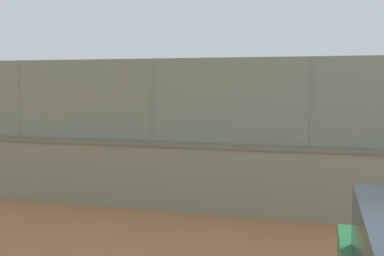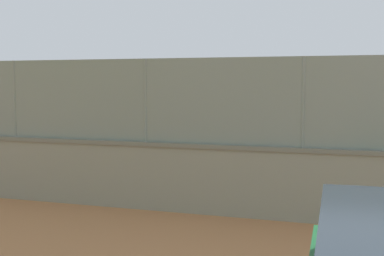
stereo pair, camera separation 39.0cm
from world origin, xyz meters
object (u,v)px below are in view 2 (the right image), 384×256
Objects in this scene: player_crossing_court at (156,129)px; spare_ball_by_wall at (133,195)px; sports_ball at (127,115)px; player_at_service_line at (294,119)px.

spare_ball_by_wall is at bearing 106.50° from player_crossing_court.
player_crossing_court is at bearing -125.11° from sports_ball.
sports_ball is at bearing 54.89° from player_crossing_court.
spare_ball_by_wall is at bearing 115.13° from sports_ball.
player_at_service_line reaches higher than sports_ball.
player_crossing_court is 10.56× the size of sports_ball.
player_crossing_court is at bearing -73.50° from spare_ball_by_wall.
player_crossing_court reaches higher than spare_ball_by_wall.
sports_ball is at bearing -64.87° from spare_ball_by_wall.
player_at_service_line is 16.26× the size of spare_ball_by_wall.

